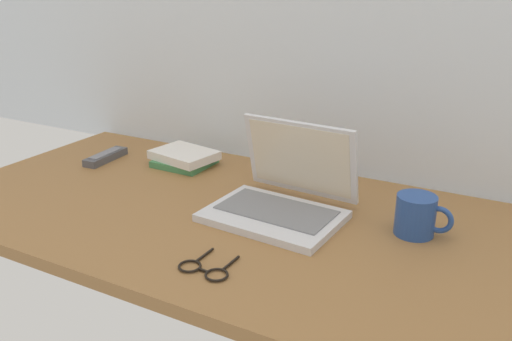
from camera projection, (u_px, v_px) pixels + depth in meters
desk at (241, 220)px, 1.28m from camera, size 1.60×0.76×0.03m
laptop at (283, 195)px, 1.27m from camera, size 0.32×0.29×0.21m
coffee_mug at (417, 215)px, 1.16m from camera, size 0.13×0.09×0.09m
remote_control_near at (106, 157)px, 1.64m from camera, size 0.06×0.16×0.02m
eyeglasses at (204, 269)px, 1.03m from camera, size 0.11×0.11×0.01m
book_stack at (184, 158)px, 1.60m from camera, size 0.20×0.17×0.05m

